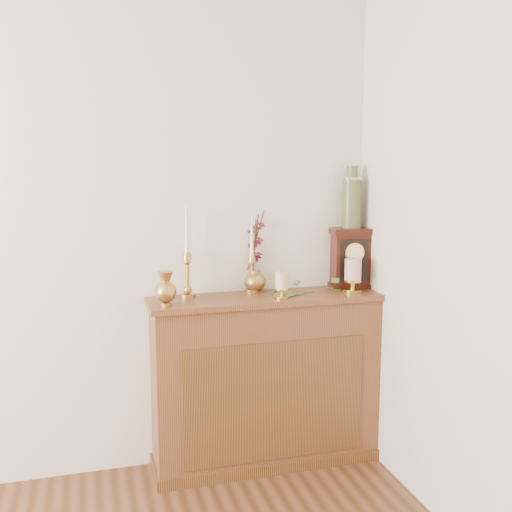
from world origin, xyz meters
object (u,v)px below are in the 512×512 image
object	(u,v)px
mantel_clock	(350,258)
ceramic_vase	(352,200)
bud_vase	(166,289)
candlestick_left	(187,267)
candlestick_center	(252,267)
ginger_jar	(255,255)

from	to	relation	value
mantel_clock	ceramic_vase	distance (m)	0.32
ceramic_vase	mantel_clock	bearing A→B (deg)	-96.93
bud_vase	ceramic_vase	size ratio (longest dim) A/B	0.51
candlestick_left	ceramic_vase	bearing A→B (deg)	1.32
bud_vase	ceramic_vase	xyz separation A→B (m)	(1.05, 0.18, 0.40)
candlestick_center	mantel_clock	bearing A→B (deg)	-1.85
candlestick_left	bud_vase	bearing A→B (deg)	-130.02
bud_vase	ginger_jar	xyz separation A→B (m)	(0.52, 0.23, 0.11)
ginger_jar	mantel_clock	size ratio (longest dim) A/B	1.33
ginger_jar	ceramic_vase	world-z (taller)	ceramic_vase
ceramic_vase	bud_vase	bearing A→B (deg)	-170.34
candlestick_left	ginger_jar	world-z (taller)	candlestick_left
candlestick_left	candlestick_center	xyz separation A→B (m)	(0.35, 0.04, -0.02)
candlestick_center	ginger_jar	world-z (taller)	ginger_jar
bud_vase	mantel_clock	bearing A→B (deg)	9.50
bud_vase	mantel_clock	xyz separation A→B (m)	(1.05, 0.18, 0.08)
mantel_clock	ceramic_vase	xyz separation A→B (m)	(0.00, 0.00, 0.32)
candlestick_left	candlestick_center	bearing A→B (deg)	5.85
candlestick_left	ceramic_vase	xyz separation A→B (m)	(0.92, 0.02, 0.33)
candlestick_left	ceramic_vase	distance (m)	0.97
candlestick_center	mantel_clock	xyz separation A→B (m)	(0.56, -0.02, 0.03)
candlestick_left	candlestick_center	size ratio (longest dim) A/B	1.17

